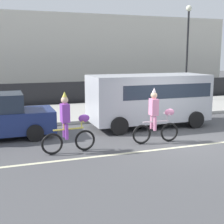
# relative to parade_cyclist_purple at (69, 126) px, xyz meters

# --- Properties ---
(ground_plane) EXTENTS (80.00, 80.00, 0.00)m
(ground_plane) POSITION_rel_parade_cyclist_purple_xyz_m (3.95, -0.20, -0.84)
(ground_plane) COLOR #4C4C4F
(road_centre_line) EXTENTS (36.00, 0.14, 0.01)m
(road_centre_line) POSITION_rel_parade_cyclist_purple_xyz_m (3.95, -0.70, -0.84)
(road_centre_line) COLOR beige
(road_centre_line) RESTS_ON ground
(sidewalk_curb) EXTENTS (60.00, 5.00, 0.15)m
(sidewalk_curb) POSITION_rel_parade_cyclist_purple_xyz_m (3.95, 6.30, -0.77)
(sidewalk_curb) COLOR #ADAAA3
(sidewalk_curb) RESTS_ON ground
(fence_line) EXTENTS (40.00, 0.08, 1.40)m
(fence_line) POSITION_rel_parade_cyclist_purple_xyz_m (3.95, 9.20, -0.14)
(fence_line) COLOR black
(fence_line) RESTS_ON ground
(building_backdrop) EXTENTS (28.00, 8.00, 6.02)m
(building_backdrop) POSITION_rel_parade_cyclist_purple_xyz_m (2.53, 17.80, 2.17)
(building_backdrop) COLOR beige
(building_backdrop) RESTS_ON ground
(parade_cyclist_purple) EXTENTS (1.72, 0.50, 1.92)m
(parade_cyclist_purple) POSITION_rel_parade_cyclist_purple_xyz_m (0.00, 0.00, 0.00)
(parade_cyclist_purple) COLOR black
(parade_cyclist_purple) RESTS_ON ground
(parade_cyclist_pink) EXTENTS (1.72, 0.50, 1.92)m
(parade_cyclist_pink) POSITION_rel_parade_cyclist_purple_xyz_m (3.06, 0.08, 0.00)
(parade_cyclist_pink) COLOR black
(parade_cyclist_pink) RESTS_ON ground
(parked_van_silver) EXTENTS (5.00, 2.22, 2.18)m
(parked_van_silver) POSITION_rel_parade_cyclist_purple_xyz_m (4.01, 2.50, 0.44)
(parked_van_silver) COLOR silver
(parked_van_silver) RESTS_ON ground
(street_lamp_post) EXTENTS (0.36, 0.36, 5.86)m
(street_lamp_post) POSITION_rel_parade_cyclist_purple_xyz_m (9.33, 8.03, 3.15)
(street_lamp_post) COLOR black
(street_lamp_post) RESTS_ON sidewalk_curb
(pedestrian_onlooker) EXTENTS (0.32, 0.20, 1.62)m
(pedestrian_onlooker) POSITION_rel_parade_cyclist_purple_xyz_m (3.39, 6.17, 0.17)
(pedestrian_onlooker) COLOR #33333D
(pedestrian_onlooker) RESTS_ON sidewalk_curb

